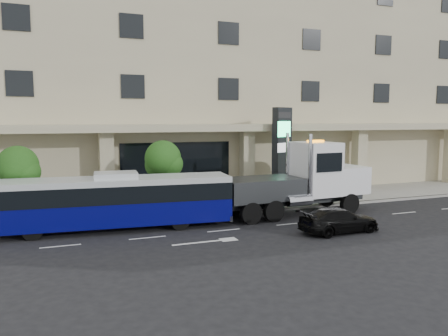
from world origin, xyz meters
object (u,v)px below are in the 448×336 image
object	(u,v)px
city_bus	(116,200)
tow_truck	(302,181)
signage_pylon	(282,153)
black_sedan	(339,220)

from	to	relation	value
city_bus	tow_truck	distance (m)	11.12
signage_pylon	black_sedan	bearing A→B (deg)	-124.34
city_bus	black_sedan	bearing A→B (deg)	-18.73
city_bus	tow_truck	bearing A→B (deg)	4.76
city_bus	tow_truck	world-z (taller)	tow_truck
city_bus	signage_pylon	world-z (taller)	signage_pylon
black_sedan	signage_pylon	bearing A→B (deg)	-11.57
city_bus	black_sedan	world-z (taller)	city_bus
tow_truck	black_sedan	xyz separation A→B (m)	(-0.52, -4.61, -1.40)
black_sedan	signage_pylon	xyz separation A→B (m)	(1.50, 8.96, 2.80)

